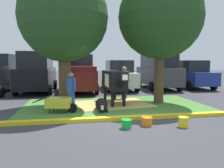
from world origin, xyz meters
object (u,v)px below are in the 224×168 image
Objects in this scene: bucket_orange at (147,121)px; suv_dark_grey at (158,71)px; bucket_yellow at (183,122)px; calf_lying at (102,105)px; shade_tree_left at (64,18)px; suv_black at (37,72)px; shade_tree_right at (160,17)px; sedan_blue at (191,75)px; hatchback_white at (119,75)px; cow_holstein at (114,80)px; pickup_truck_maroon at (79,74)px; wheelbarrow at (60,103)px; bucket_green at (127,124)px; person_handler at (71,91)px; person_visitor_near at (124,82)px.

suv_dark_grey is (3.84, 8.70, 1.13)m from bucket_orange.
calf_lying is at bearing 128.76° from bucket_yellow.
shade_tree_left reaches higher than bucket_orange.
shade_tree_right is at bearing -38.75° from suv_black.
sedan_blue reaches higher than calf_lying.
shade_tree_left is 7.07m from hatchback_white.
cow_holstein is 3.64m from bucket_orange.
suv_dark_grey is at bearing 41.18° from shade_tree_left.
cow_holstein reaches higher than bucket_yellow.
calf_lying is 0.30× the size of hatchback_white.
wheelbarrow is at bearing -98.24° from pickup_truck_maroon.
cow_holstein is 0.58× the size of pickup_truck_maroon.
shade_tree_right is 5.72m from bucket_green.
suv_black reaches higher than bucket_green.
calf_lying is 1.30m from person_handler.
person_visitor_near is at bearing 39.53° from wheelbarrow.
wheelbarrow is (-1.60, -0.12, 0.15)m from calf_lying.
cow_holstein is at bearing -73.83° from pickup_truck_maroon.
suv_black is (-4.38, 8.33, 1.13)m from bucket_orange.
shade_tree_left is 17.73× the size of bucket_yellow.
sedan_blue is (8.65, 6.34, 0.18)m from person_handler.
suv_dark_grey is (2.85, 0.00, 0.29)m from hatchback_white.
shade_tree_right is 6.09m from hatchback_white.
calf_lying is 2.48m from bucket_green.
wheelbarrow is at bearing -100.74° from shade_tree_left.
bucket_green and bucket_orange have the same top height.
shade_tree_left is 3.00m from person_handler.
shade_tree_left is at bearing 106.63° from person_handler.
sedan_blue is at bearing 59.08° from bucket_yellow.
person_visitor_near is (0.75, 1.22, -0.18)m from cow_holstein.
person_handler is 0.90× the size of person_visitor_near.
bucket_orange is 0.08× the size of hatchback_white.
wheelbarrow is 9.27m from suv_dark_grey.
pickup_truck_maroon is at bearing 96.40° from calf_lying.
pickup_truck_maroon is at bearing 2.59° from suv_black.
cow_holstein is 2.38× the size of calf_lying.
suv_black reaches higher than pickup_truck_maroon.
wheelbarrow is 7.51m from hatchback_white.
pickup_truck_maroon is at bearing 107.61° from bucket_yellow.
bucket_orange is at bearing -113.81° from suv_dark_grey.
cow_holstein is at bearing -121.53° from person_visitor_near.
shade_tree_left reaches higher than cow_holstein.
calf_lying is 4.23× the size of bucket_yellow.
calf_lying is 8.14m from suv_dark_grey.
person_handler is 0.93× the size of wheelbarrow.
bucket_green is at bearing -95.26° from cow_holstein.
sedan_blue is (5.42, -0.01, 0.00)m from hatchback_white.
suv_black reaches higher than cow_holstein.
hatchback_white is at bearing 3.89° from suv_black.
pickup_truck_maroon is at bearing 106.17° from cow_holstein.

